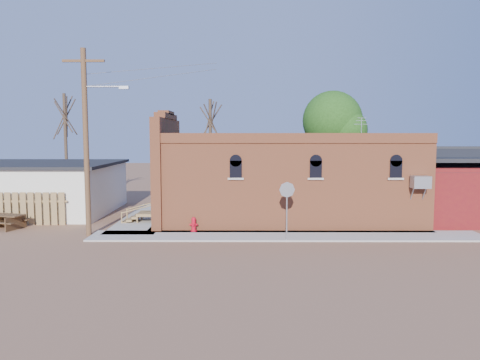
{
  "coord_description": "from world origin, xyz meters",
  "views": [
    {
      "loc": [
        -0.7,
        -21.32,
        4.92
      ],
      "look_at": [
        -0.8,
        4.61,
        2.4
      ],
      "focal_mm": 35.0,
      "sensor_mm": 36.0,
      "label": 1
    }
  ],
  "objects_px": {
    "trash_barrel": "(157,216)",
    "utility_pole": "(87,138)",
    "stop_sign": "(287,195)",
    "brick_bar": "(282,180)",
    "picnic_table": "(6,219)",
    "fire_hydrant": "(194,224)"
  },
  "relations": [
    {
      "from": "stop_sign",
      "to": "picnic_table",
      "type": "xyz_separation_m",
      "value": [
        -14.4,
        2.73,
        -1.64
      ]
    },
    {
      "from": "brick_bar",
      "to": "trash_barrel",
      "type": "xyz_separation_m",
      "value": [
        -6.94,
        -1.7,
        -1.83
      ]
    },
    {
      "from": "brick_bar",
      "to": "trash_barrel",
      "type": "height_order",
      "value": "brick_bar"
    },
    {
      "from": "trash_barrel",
      "to": "picnic_table",
      "type": "height_order",
      "value": "trash_barrel"
    },
    {
      "from": "trash_barrel",
      "to": "utility_pole",
      "type": "bearing_deg",
      "value": -137.69
    },
    {
      "from": "trash_barrel",
      "to": "picnic_table",
      "type": "bearing_deg",
      "value": -172.21
    },
    {
      "from": "brick_bar",
      "to": "stop_sign",
      "type": "relative_size",
      "value": 6.1
    },
    {
      "from": "stop_sign",
      "to": "picnic_table",
      "type": "distance_m",
      "value": 14.75
    },
    {
      "from": "brick_bar",
      "to": "utility_pole",
      "type": "distance_m",
      "value": 10.96
    },
    {
      "from": "fire_hydrant",
      "to": "stop_sign",
      "type": "relative_size",
      "value": 0.27
    },
    {
      "from": "utility_pole",
      "to": "trash_barrel",
      "type": "relative_size",
      "value": 10.53
    },
    {
      "from": "fire_hydrant",
      "to": "picnic_table",
      "type": "relative_size",
      "value": 0.34
    },
    {
      "from": "brick_bar",
      "to": "picnic_table",
      "type": "height_order",
      "value": "brick_bar"
    },
    {
      "from": "utility_pole",
      "to": "stop_sign",
      "type": "relative_size",
      "value": 3.35
    },
    {
      "from": "brick_bar",
      "to": "stop_sign",
      "type": "xyz_separation_m",
      "value": [
        -0.26,
        -5.49,
        -0.19
      ]
    },
    {
      "from": "fire_hydrant",
      "to": "stop_sign",
      "type": "bearing_deg",
      "value": -6.61
    },
    {
      "from": "brick_bar",
      "to": "utility_pole",
      "type": "bearing_deg",
      "value": -156.31
    },
    {
      "from": "stop_sign",
      "to": "trash_barrel",
      "type": "height_order",
      "value": "stop_sign"
    },
    {
      "from": "utility_pole",
      "to": "stop_sign",
      "type": "xyz_separation_m",
      "value": [
        9.53,
        -1.2,
        -2.63
      ]
    },
    {
      "from": "brick_bar",
      "to": "picnic_table",
      "type": "relative_size",
      "value": 7.6
    },
    {
      "from": "brick_bar",
      "to": "stop_sign",
      "type": "distance_m",
      "value": 5.5
    },
    {
      "from": "fire_hydrant",
      "to": "trash_barrel",
      "type": "relative_size",
      "value": 0.85
    }
  ]
}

